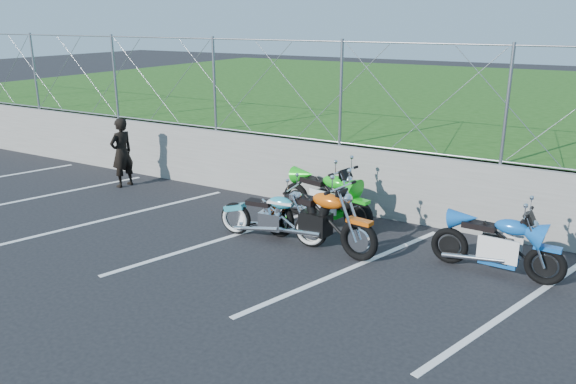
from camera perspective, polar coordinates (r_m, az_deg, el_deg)
The scene contains 10 objects.
ground at distance 9.12m, azimuth -10.32°, elevation -6.73°, with size 90.00×90.00×0.00m, color black.
retaining_wall at distance 11.61m, azimuth 0.70°, elevation 2.21°, with size 30.00×0.22×1.30m, color slate.
grass_field at distance 20.74m, azimuth 14.62°, elevation 8.34°, with size 30.00×20.00×1.30m, color #1E4A13.
chain_link_fence at distance 11.30m, azimuth 0.73°, elevation 10.32°, with size 28.00×0.03×2.00m.
parking_lines at distance 9.21m, azimuth -0.51°, elevation -6.16°, with size 18.29×4.31×0.01m.
cruiser_turquoise at distance 9.57m, azimuth -1.47°, elevation -2.69°, with size 2.01×0.63×1.00m.
naked_orange at distance 9.22m, azimuth 3.08°, elevation -2.90°, with size 2.30×0.78×1.15m.
sportbike_green at distance 10.36m, azimuth 4.00°, elevation -0.74°, with size 2.08×0.75×1.09m.
sportbike_blue at distance 8.88m, azimuth 20.58°, elevation -5.21°, with size 1.96×0.70×1.02m.
person_standing at distance 13.13m, azimuth -16.54°, elevation 3.86°, with size 0.57×0.37×1.56m, color black.
Camera 1 is at (5.53, -6.26, 3.66)m, focal length 35.00 mm.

